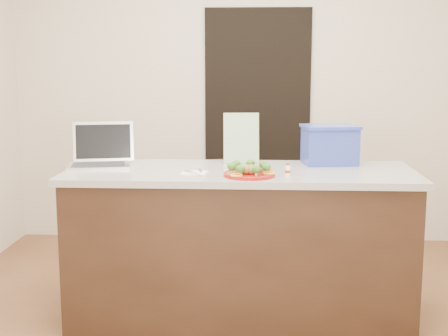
# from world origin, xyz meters

# --- Properties ---
(ground) EXTENTS (4.00, 4.00, 0.00)m
(ground) POSITION_xyz_m (0.00, 0.00, 0.00)
(ground) COLOR brown
(ground) RESTS_ON ground
(room_shell) EXTENTS (4.00, 4.00, 4.00)m
(room_shell) POSITION_xyz_m (0.00, 0.00, 1.62)
(room_shell) COLOR white
(room_shell) RESTS_ON ground
(doorway) EXTENTS (0.90, 0.02, 2.00)m
(doorway) POSITION_xyz_m (0.10, 1.98, 1.00)
(doorway) COLOR black
(doorway) RESTS_ON ground
(island) EXTENTS (2.06, 0.76, 0.92)m
(island) POSITION_xyz_m (0.00, 0.25, 0.46)
(island) COLOR black
(island) RESTS_ON ground
(plate) EXTENTS (0.29, 0.29, 0.02)m
(plate) POSITION_xyz_m (0.06, 0.05, 0.93)
(plate) COLOR maroon
(plate) RESTS_ON island
(meatballs) EXTENTS (0.11, 0.12, 0.04)m
(meatballs) POSITION_xyz_m (0.06, 0.05, 0.96)
(meatballs) COLOR brown
(meatballs) RESTS_ON plate
(broccoli) EXTENTS (0.24, 0.24, 0.04)m
(broccoli) POSITION_xyz_m (0.06, 0.05, 0.98)
(broccoli) COLOR #234D14
(broccoli) RESTS_ON plate
(pepper_rings) EXTENTS (0.25, 0.26, 0.01)m
(pepper_rings) POSITION_xyz_m (0.06, 0.05, 0.94)
(pepper_rings) COLOR yellow
(pepper_rings) RESTS_ON plate
(napkin) EXTENTS (0.15, 0.15, 0.01)m
(napkin) POSITION_xyz_m (-0.26, 0.12, 0.92)
(napkin) COLOR silver
(napkin) RESTS_ON island
(fork) EXTENTS (0.08, 0.13, 0.00)m
(fork) POSITION_xyz_m (-0.28, 0.13, 0.93)
(fork) COLOR silver
(fork) RESTS_ON napkin
(knife) EXTENTS (0.04, 0.19, 0.01)m
(knife) POSITION_xyz_m (-0.23, 0.10, 0.93)
(knife) COLOR white
(knife) RESTS_ON napkin
(yogurt_bottle) EXTENTS (0.03, 0.03, 0.07)m
(yogurt_bottle) POSITION_xyz_m (0.27, 0.09, 0.95)
(yogurt_bottle) COLOR white
(yogurt_bottle) RESTS_ON island
(laptop) EXTENTS (0.42, 0.36, 0.26)m
(laptop) POSITION_xyz_m (-0.86, 0.37, 0.99)
(laptop) COLOR silver
(laptop) RESTS_ON island
(leaflet) EXTENTS (0.22, 0.07, 0.31)m
(leaflet) POSITION_xyz_m (-0.00, 0.50, 1.08)
(leaflet) COLOR silver
(leaflet) RESTS_ON island
(blue_box) EXTENTS (0.37, 0.29, 0.24)m
(blue_box) POSITION_xyz_m (0.55, 0.49, 1.04)
(blue_box) COLOR #2B3C9C
(blue_box) RESTS_ON island
(chair) EXTENTS (0.48, 0.49, 0.85)m
(chair) POSITION_xyz_m (-0.24, 0.99, 0.48)
(chair) COLOR #341A0F
(chair) RESTS_ON ground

